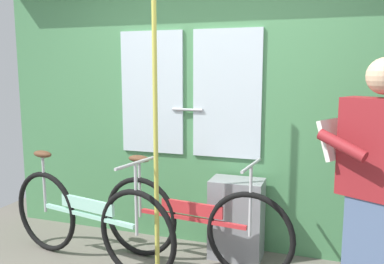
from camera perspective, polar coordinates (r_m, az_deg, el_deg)
train_door_wall at (r=3.59m, az=2.60°, el=3.53°), size 4.10×0.28×2.41m
bicycle_near_door at (r=3.48m, az=-14.49°, el=-11.77°), size 1.69×0.52×0.92m
bicycle_leaning_behind at (r=3.33m, az=-0.20°, el=-12.60°), size 1.65×0.44×0.90m
passenger_reading_newspaper at (r=2.73m, az=24.36°, el=-7.10°), size 0.62×0.57×1.65m
trash_bin_by_wall at (r=3.52m, az=6.26°, el=-11.96°), size 0.44×0.28×0.68m
handrail_pole at (r=3.04m, az=-5.13°, el=1.19°), size 0.04×0.04×2.37m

